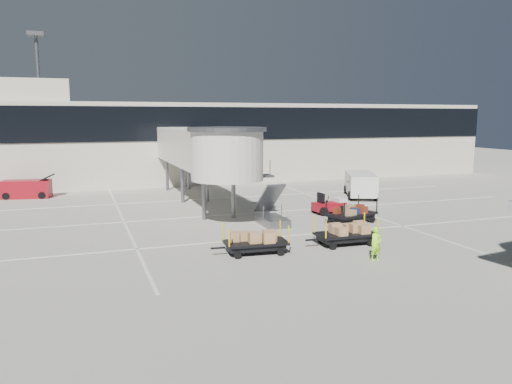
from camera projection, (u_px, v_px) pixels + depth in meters
ground at (331, 242)px, 26.76m from camera, size 140.00×140.00×0.00m
lane_markings at (260, 212)px, 35.22m from camera, size 40.00×30.00×0.02m
terminal at (197, 141)px, 53.90m from camera, size 64.00×12.11×15.20m
jet_bridge at (203, 150)px, 36.21m from camera, size 5.70×20.40×6.03m
baggage_tug at (330, 206)px, 34.53m from camera, size 2.32×1.52×1.49m
suitcase_cart at (351, 214)px, 31.36m from camera, size 4.07×2.64×1.57m
box_cart_near at (346, 233)px, 26.17m from camera, size 3.87×1.64×1.51m
box_cart_far at (254, 243)px, 24.34m from camera, size 3.81×1.78×1.47m
ground_worker at (376, 244)px, 23.16m from camera, size 0.62×0.44×1.62m
minivan at (360, 183)px, 41.71m from camera, size 4.10×5.66×1.99m
belt_loader at (27, 189)px, 41.16m from camera, size 4.23×2.27×1.94m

